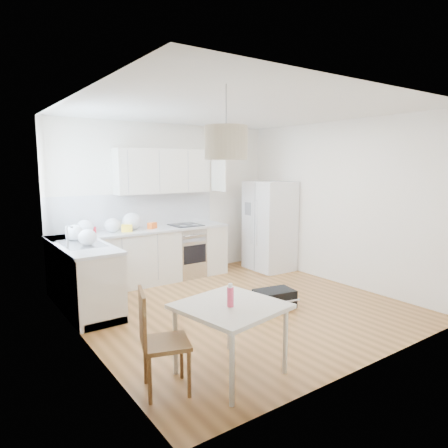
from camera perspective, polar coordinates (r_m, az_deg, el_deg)
name	(u,v)px	position (r m, az deg, el deg)	size (l,w,h in m)	color
floor	(238,306)	(5.77, 1.95, -11.63)	(4.20, 4.20, 0.00)	brown
ceiling	(239,110)	(5.47, 2.10, 15.99)	(4.20, 4.20, 0.00)	white
wall_back	(167,200)	(7.24, -8.08, 3.35)	(4.20, 4.20, 0.00)	white
wall_left	(81,224)	(4.52, -19.70, -0.06)	(4.20, 4.20, 0.00)	white
wall_right	(338,203)	(6.93, 16.03, 2.88)	(4.20, 4.20, 0.00)	white
window_glassblock	(55,183)	(5.60, -22.96, 5.42)	(0.02, 1.00, 1.00)	#BFE0F9
cabinets_back	(145,258)	(6.86, -11.26, -4.72)	(3.00, 0.60, 0.88)	beige
cabinets_left	(82,277)	(5.92, -19.60, -7.15)	(0.60, 1.80, 0.88)	beige
counter_back	(144,231)	(6.77, -11.37, -0.92)	(3.02, 0.64, 0.04)	silver
counter_left	(80,245)	(5.82, -19.82, -2.78)	(0.64, 1.82, 0.04)	silver
backsplash_back	(136,210)	(6.99, -12.42, 1.91)	(3.00, 0.01, 0.58)	white
backsplash_left	(56,224)	(5.70, -22.82, 0.00)	(0.01, 1.80, 0.58)	white
upper_cabinets	(163,171)	(7.00, -8.67, 7.47)	(1.70, 0.32, 0.75)	beige
range_oven	(186,252)	(7.21, -5.42, -3.95)	(0.50, 0.61, 0.88)	#B4B6B8
sink	(81,244)	(5.77, -19.70, -2.71)	(0.50, 0.80, 0.16)	#B4B6B8
refrigerator	(270,226)	(7.63, 6.60, -0.22)	(0.81, 0.84, 1.68)	white
dining_table	(231,312)	(3.82, 0.94, -12.42)	(1.02, 1.02, 0.69)	beige
dining_chair	(166,341)	(3.65, -8.28, -16.16)	(0.39, 0.39, 0.93)	#4F3217
drink_bottle	(230,295)	(3.71, 0.91, -10.11)	(0.06, 0.06, 0.22)	#D83C5C
gym_bag	(274,299)	(5.73, 7.21, -10.52)	(0.54, 0.35, 0.25)	black
pendant_lamp	(226,143)	(3.72, 0.30, 11.53)	(0.39, 0.39, 0.31)	beige
grocery_bag_a	(85,227)	(6.47, -19.24, -0.44)	(0.26, 0.22, 0.23)	silver
grocery_bag_b	(113,225)	(6.56, -15.64, -0.19)	(0.25, 0.21, 0.23)	silver
grocery_bag_c	(132,221)	(6.71, -13.03, 0.36)	(0.32, 0.27, 0.29)	silver
grocery_bag_d	(74,233)	(6.03, -20.62, -1.15)	(0.25, 0.21, 0.22)	silver
grocery_bag_e	(87,237)	(5.59, -18.93, -1.81)	(0.24, 0.21, 0.22)	silver
snack_orange	(152,226)	(6.81, -10.22, -0.22)	(0.15, 0.09, 0.10)	#D95113
snack_yellow	(127,228)	(6.57, -13.70, -0.58)	(0.17, 0.11, 0.12)	yellow
snack_red	(90,230)	(6.56, -18.54, -0.87)	(0.15, 0.09, 0.10)	red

